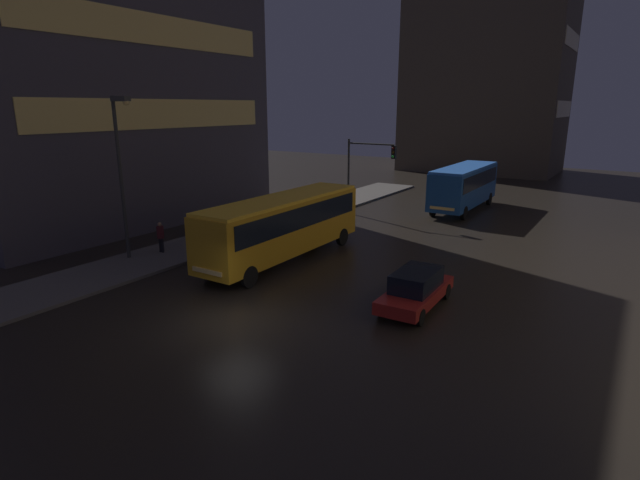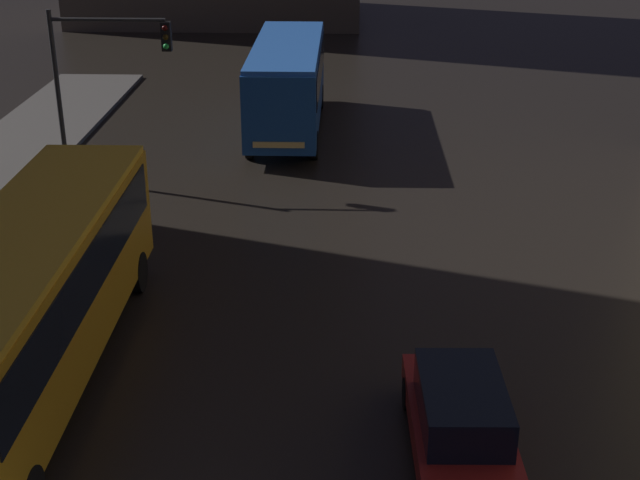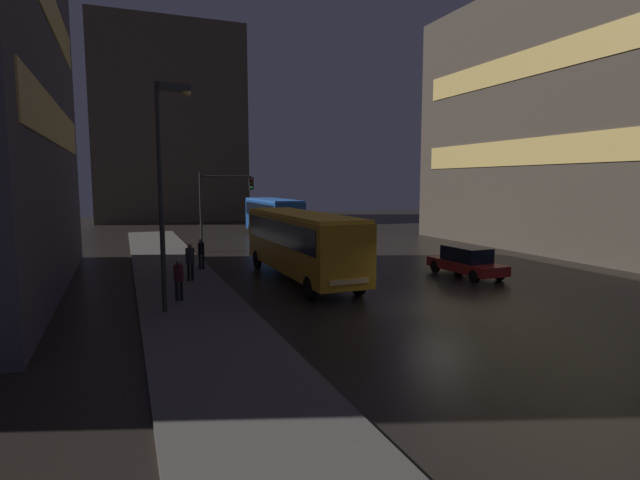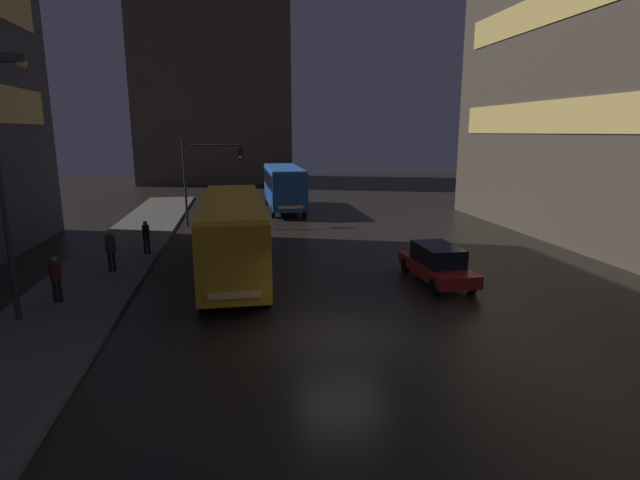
{
  "view_description": "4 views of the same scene",
  "coord_description": "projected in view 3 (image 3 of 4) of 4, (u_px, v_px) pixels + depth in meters",
  "views": [
    {
      "loc": [
        12.07,
        -12.88,
        7.87
      ],
      "look_at": [
        -0.58,
        6.69,
        1.6
      ],
      "focal_mm": 28.0,
      "sensor_mm": 36.0,
      "label": 1
    },
    {
      "loc": [
        3.07,
        -8.21,
        10.03
      ],
      "look_at": [
        2.46,
        8.97,
        2.52
      ],
      "focal_mm": 50.0,
      "sensor_mm": 36.0,
      "label": 2
    },
    {
      "loc": [
        -11.38,
        -15.95,
        4.89
      ],
      "look_at": [
        -1.02,
        10.21,
        1.6
      ],
      "focal_mm": 28.0,
      "sensor_mm": 36.0,
      "label": 3
    },
    {
      "loc": [
        -2.92,
        -13.85,
        6.1
      ],
      "look_at": [
        0.68,
        8.07,
        1.27
      ],
      "focal_mm": 28.0,
      "sensor_mm": 36.0,
      "label": 4
    }
  ],
  "objects": [
    {
      "name": "pedestrian_mid",
      "position": [
        201.0,
        252.0,
        27.09
      ],
      "size": [
        0.41,
        0.41,
        1.66
      ],
      "rotation": [
        0.0,
        0.0,
        6.04
      ],
      "color": "black",
      "rests_on": "sidewalk_left"
    },
    {
      "name": "bus_near",
      "position": [
        301.0,
        239.0,
        24.75
      ],
      "size": [
        2.61,
        11.24,
        3.36
      ],
      "rotation": [
        0.0,
        0.0,
        3.15
      ],
      "color": "orange",
      "rests_on": "ground"
    },
    {
      "name": "ground_plane",
      "position": [
        440.0,
        308.0,
        19.46
      ],
      "size": [
        120.0,
        120.0,
        0.0
      ],
      "primitive_type": "plane",
      "color": "black"
    },
    {
      "name": "pedestrian_far",
      "position": [
        179.0,
        276.0,
        19.94
      ],
      "size": [
        0.51,
        0.51,
        1.67
      ],
      "rotation": [
        0.0,
        0.0,
        4.2
      ],
      "color": "black",
      "rests_on": "sidewalk_left"
    },
    {
      "name": "street_lamp_sidewalk",
      "position": [
        166.0,
        164.0,
        17.79
      ],
      "size": [
        1.25,
        0.36,
        8.22
      ],
      "color": "#2D2D2D",
      "rests_on": "sidewalk_left"
    },
    {
      "name": "sidewalk_left",
      "position": [
        176.0,
        277.0,
        25.4
      ],
      "size": [
        4.0,
        48.0,
        0.15
      ],
      "color": "#56514C",
      "rests_on": "ground"
    },
    {
      "name": "building_right_block",
      "position": [
        573.0,
        120.0,
        35.97
      ],
      "size": [
        10.07,
        24.23,
        18.58
      ],
      "color": "#4C4238",
      "rests_on": "ground"
    },
    {
      "name": "car_taxi",
      "position": [
        466.0,
        261.0,
        25.87
      ],
      "size": [
        1.86,
        4.57,
        1.54
      ],
      "rotation": [
        0.0,
        0.0,
        3.17
      ],
      "color": "maroon",
      "rests_on": "ground"
    },
    {
      "name": "traffic_light_main",
      "position": [
        221.0,
        197.0,
        35.18
      ],
      "size": [
        3.84,
        0.35,
        5.56
      ],
      "color": "#2D2D2D",
      "rests_on": "ground"
    },
    {
      "name": "pedestrian_near",
      "position": [
        190.0,
        258.0,
        23.94
      ],
      "size": [
        0.58,
        0.58,
        1.8
      ],
      "rotation": [
        0.0,
        0.0,
        2.03
      ],
      "color": "black",
      "rests_on": "sidewalk_left"
    },
    {
      "name": "bus_far",
      "position": [
        273.0,
        214.0,
        42.85
      ],
      "size": [
        2.61,
        9.67,
        3.41
      ],
      "rotation": [
        0.0,
        0.0,
        3.15
      ],
      "color": "#194793",
      "rests_on": "ground"
    },
    {
      "name": "building_far_backdrop",
      "position": [
        168.0,
        126.0,
        63.76
      ],
      "size": [
        18.07,
        12.0,
        23.91
      ],
      "color": "#4C4238",
      "rests_on": "ground"
    }
  ]
}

